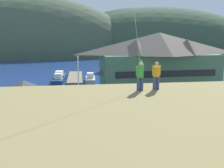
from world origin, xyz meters
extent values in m
plane|color=#66604C|center=(0.00, 0.00, 0.00)|extent=(600.00, 600.00, 0.00)
cube|color=slate|center=(0.00, 5.00, 0.05)|extent=(40.00, 20.00, 0.10)
cube|color=navy|center=(0.00, 60.00, 0.01)|extent=(360.00, 84.00, 0.03)
ellipsoid|color=#42513D|center=(-32.14, 108.69, 0.00)|extent=(117.19, 61.74, 59.48)
ellipsoid|color=#2D3D33|center=(31.76, 117.46, 0.00)|extent=(104.01, 60.57, 50.57)
ellipsoid|color=#334733|center=(40.75, 116.25, 0.00)|extent=(123.15, 67.70, 51.22)
cube|color=#38604C|center=(9.73, 20.76, 3.35)|extent=(21.11, 9.35, 6.69)
cube|color=black|center=(9.90, 16.45, 3.68)|extent=(17.66, 0.77, 1.10)
pyramid|color=#60564C|center=(9.73, 20.76, 8.62)|extent=(22.39, 10.25, 3.84)
pyramid|color=#60564C|center=(5.11, 19.08, 8.06)|extent=(4.88, 4.88, 2.69)
pyramid|color=#60564C|center=(14.46, 19.44, 8.06)|extent=(4.88, 4.88, 2.69)
cube|color=#338475|center=(-11.13, 6.61, 1.53)|extent=(5.99, 5.49, 3.06)
pyramid|color=#47474C|center=(-11.13, 6.61, 3.97)|extent=(6.48, 6.03, 1.84)
cube|color=black|center=(-11.02, 3.96, 1.07)|extent=(1.10, 0.11, 2.14)
cube|color=#338475|center=(0.95, 19.89, 1.64)|extent=(4.30, 4.42, 3.28)
pyramid|color=#47474C|center=(0.95, 19.89, 4.04)|extent=(4.64, 4.85, 1.51)
cube|color=black|center=(0.89, 17.71, 1.15)|extent=(1.10, 0.09, 2.30)
cube|color=#70604C|center=(-5.77, 34.01, 0.35)|extent=(3.20, 15.96, 0.70)
cube|color=navy|center=(-9.16, 29.83, 0.45)|extent=(2.36, 6.71, 0.90)
cube|color=navy|center=(-9.16, 29.83, 0.98)|extent=(2.28, 6.51, 0.16)
cube|color=silver|center=(-9.18, 29.33, 1.61)|extent=(1.56, 2.04, 1.10)
cube|color=#A8A399|center=(-2.44, 29.72, 0.45)|extent=(2.25, 6.32, 0.90)
cube|color=#B7B2A8|center=(-2.44, 29.72, 0.98)|extent=(2.18, 6.13, 0.16)
cube|color=silver|center=(-2.46, 29.25, 1.61)|extent=(1.47, 1.93, 1.10)
cube|color=navy|center=(-9.23, 33.39, 0.45)|extent=(2.54, 7.10, 0.90)
cube|color=navy|center=(-9.23, 33.39, 0.98)|extent=(2.46, 6.88, 0.16)
cube|color=silver|center=(-9.25, 32.86, 1.61)|extent=(1.66, 2.17, 1.10)
cube|color=navy|center=(2.45, 5.59, 0.82)|extent=(4.34, 2.17, 0.80)
cube|color=navy|center=(2.30, 5.60, 1.57)|extent=(2.23, 1.78, 0.70)
cube|color=black|center=(2.30, 5.60, 1.54)|extent=(2.28, 1.82, 0.32)
cylinder|color=black|center=(3.72, 4.55, 0.42)|extent=(0.66, 0.28, 0.64)
cylinder|color=black|center=(3.89, 6.38, 0.42)|extent=(0.66, 0.28, 0.64)
cylinder|color=black|center=(1.00, 4.80, 0.42)|extent=(0.66, 0.28, 0.64)
cylinder|color=black|center=(1.17, 6.62, 0.42)|extent=(0.66, 0.28, 0.64)
cube|color=red|center=(7.88, 1.50, 0.82)|extent=(4.28, 1.99, 0.80)
cube|color=#B11A15|center=(8.03, 1.49, 1.57)|extent=(2.17, 1.69, 0.70)
cube|color=black|center=(8.03, 1.49, 1.54)|extent=(2.21, 1.73, 0.32)
cylinder|color=black|center=(6.55, 2.47, 0.42)|extent=(0.65, 0.25, 0.64)
cylinder|color=black|center=(6.47, 0.64, 0.42)|extent=(0.65, 0.25, 0.64)
cylinder|color=black|center=(9.28, 2.35, 0.42)|extent=(0.65, 0.25, 0.64)
cylinder|color=black|center=(9.20, 0.52, 0.42)|extent=(0.65, 0.25, 0.64)
cube|color=navy|center=(2.20, 0.38, 0.82)|extent=(4.36, 2.21, 0.80)
cube|color=navy|center=(2.05, 0.39, 1.57)|extent=(2.25, 1.80, 0.70)
cube|color=black|center=(2.05, 0.39, 1.54)|extent=(2.29, 1.84, 0.32)
cylinder|color=black|center=(3.47, -0.67, 0.42)|extent=(0.66, 0.28, 0.64)
cylinder|color=black|center=(3.65, 1.16, 0.42)|extent=(0.66, 0.28, 0.64)
cylinder|color=black|center=(0.75, -0.40, 0.42)|extent=(0.66, 0.28, 0.64)
cylinder|color=black|center=(0.94, 1.43, 0.42)|extent=(0.66, 0.28, 0.64)
cylinder|color=black|center=(-12.16, 2.02, 0.42)|extent=(0.65, 0.24, 0.64)
cylinder|color=black|center=(-12.10, 0.19, 0.42)|extent=(0.65, 0.24, 0.64)
cube|color=slate|center=(10.43, 5.56, 0.82)|extent=(4.21, 1.81, 0.80)
cube|color=#5B5B5F|center=(10.28, 5.56, 1.57)|extent=(2.10, 1.61, 0.70)
cube|color=black|center=(10.28, 5.56, 1.54)|extent=(2.15, 1.64, 0.32)
cylinder|color=black|center=(11.80, 4.64, 0.42)|extent=(0.64, 0.22, 0.64)
cylinder|color=black|center=(11.80, 6.48, 0.42)|extent=(0.64, 0.22, 0.64)
cylinder|color=black|center=(9.07, 4.65, 0.42)|extent=(0.64, 0.22, 0.64)
cylinder|color=black|center=(9.07, 6.49, 0.42)|extent=(0.64, 0.22, 0.64)
cylinder|color=#ADADB2|center=(-4.81, 10.50, 3.69)|extent=(0.16, 0.16, 7.18)
cube|color=#4C4C51|center=(-4.81, 10.85, 7.18)|extent=(0.24, 0.70, 0.20)
cylinder|color=#384770|center=(-1.04, -8.24, 7.12)|extent=(0.20, 0.20, 0.82)
cylinder|color=#384770|center=(-0.83, -8.21, 7.12)|extent=(0.20, 0.20, 0.82)
cylinder|color=green|center=(-0.93, -8.22, 7.85)|extent=(0.40, 0.40, 0.64)
sphere|color=tan|center=(-0.93, -8.22, 8.33)|extent=(0.24, 0.24, 0.24)
cylinder|color=green|center=(-0.78, -8.02, 8.35)|extent=(0.19, 0.56, 0.43)
cylinder|color=green|center=(-1.15, -8.26, 7.92)|extent=(0.11, 0.11, 0.60)
cylinder|color=#384770|center=(0.02, -8.06, 7.12)|extent=(0.20, 0.20, 0.82)
cylinder|color=#384770|center=(0.24, -8.04, 7.12)|extent=(0.20, 0.20, 0.82)
cylinder|color=gold|center=(0.13, -8.05, 7.85)|extent=(0.40, 0.40, 0.64)
sphere|color=tan|center=(0.13, -8.05, 8.33)|extent=(0.24, 0.24, 0.24)
cylinder|color=gold|center=(-0.09, -8.06, 7.92)|extent=(0.11, 0.11, 0.60)
cylinder|color=gold|center=(0.35, -8.03, 7.92)|extent=(0.11, 0.11, 0.60)
camera|label=1|loc=(-4.51, -22.42, 10.04)|focal=39.13mm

